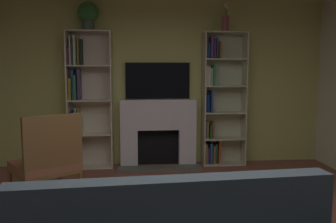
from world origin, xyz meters
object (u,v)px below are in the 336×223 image
at_px(fireplace, 158,130).
at_px(armchair, 47,161).
at_px(bookshelf_right, 218,101).
at_px(potted_plant, 88,14).
at_px(tv, 158,81).
at_px(bookshelf_left, 85,98).
at_px(vase_with_flowers, 225,22).

distance_m(fireplace, armchair, 2.19).
xyz_separation_m(bookshelf_right, armchair, (-2.36, -1.74, -0.51)).
height_order(fireplace, bookshelf_right, bookshelf_right).
bearing_deg(bookshelf_right, potted_plant, -178.91).
bearing_deg(potted_plant, armchair, -99.25).
relative_size(tv, bookshelf_left, 0.48).
xyz_separation_m(fireplace, vase_with_flowers, (1.08, -0.02, 1.74)).
bearing_deg(vase_with_flowers, potted_plant, -179.98).
height_order(bookshelf_right, vase_with_flowers, vase_with_flowers).
bearing_deg(fireplace, armchair, -128.27).
relative_size(fireplace, tv, 1.26).
xyz_separation_m(bookshelf_left, vase_with_flowers, (2.26, -0.04, 1.21)).
height_order(fireplace, tv, tv).
relative_size(tv, bookshelf_right, 0.48).
xyz_separation_m(tv, vase_with_flowers, (1.08, -0.12, 0.94)).
xyz_separation_m(bookshelf_left, bookshelf_right, (2.17, -0.00, -0.06)).
height_order(bookshelf_left, armchair, bookshelf_left).
height_order(bookshelf_right, armchair, bookshelf_right).
bearing_deg(tv, potted_plant, -173.67).
bearing_deg(potted_plant, fireplace, 1.26).
bearing_deg(armchair, tv, 53.23).
bearing_deg(fireplace, potted_plant, -178.74).
relative_size(bookshelf_right, potted_plant, 4.95).
xyz_separation_m(bookshelf_left, potted_plant, (0.09, -0.04, 1.31)).
height_order(tv, armchair, tv).
xyz_separation_m(tv, bookshelf_right, (1.00, -0.08, -0.34)).
bearing_deg(vase_with_flowers, tv, 173.72).
relative_size(bookshelf_right, vase_with_flowers, 4.92).
relative_size(fireplace, potted_plant, 3.02).
relative_size(vase_with_flowers, armchair, 0.41).
distance_m(potted_plant, armchair, 2.54).
distance_m(bookshelf_right, armchair, 2.97).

